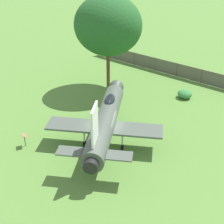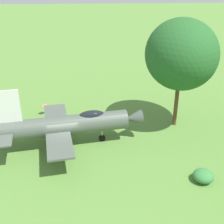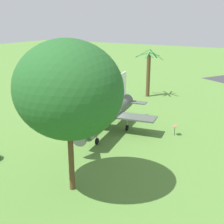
# 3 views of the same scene
# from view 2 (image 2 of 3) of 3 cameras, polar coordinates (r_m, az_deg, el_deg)

# --- Properties ---
(ground_plane) EXTENTS (200.00, 200.00, 0.00)m
(ground_plane) POSITION_cam_2_polar(r_m,az_deg,el_deg) (26.86, -8.81, -6.24)
(ground_plane) COLOR #568438
(display_jet) EXTENTS (9.52, 12.91, 5.56)m
(display_jet) POSITION_cam_2_polar(r_m,az_deg,el_deg) (25.84, -8.33, -2.37)
(display_jet) COLOR #4C564C
(display_jet) RESTS_ON ground_plane
(shade_tree) EXTENTS (7.19, 6.43, 10.22)m
(shade_tree) POSITION_cam_2_polar(r_m,az_deg,el_deg) (27.81, 12.96, 10.56)
(shade_tree) COLOR brown
(shade_tree) RESTS_ON ground_plane
(shrub_near_fence) EXTENTS (1.52, 1.51, 0.89)m
(shrub_near_fence) POSITION_cam_2_polar(r_m,az_deg,el_deg) (23.38, 16.87, -11.47)
(shrub_near_fence) COLOR #387F3D
(shrub_near_fence) RESTS_ON ground_plane
(info_plaque) EXTENTS (0.67, 0.72, 1.14)m
(info_plaque) POSITION_cam_2_polar(r_m,az_deg,el_deg) (32.11, -12.62, 0.90)
(info_plaque) COLOR #333333
(info_plaque) RESTS_ON ground_plane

